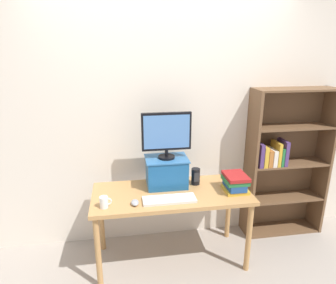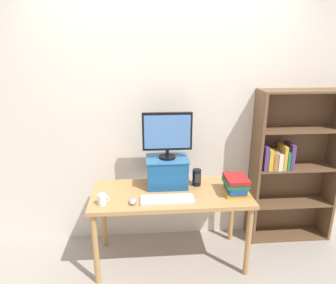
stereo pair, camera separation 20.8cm
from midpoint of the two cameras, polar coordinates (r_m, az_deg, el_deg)
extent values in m
plane|color=#9E9389|center=(3.16, -1.42, -21.29)|extent=(12.00, 12.00, 0.00)
cube|color=beige|center=(3.01, -2.83, 4.42)|extent=(7.00, 0.08, 2.60)
cube|color=#B7844C|center=(2.78, -1.53, -9.87)|extent=(1.43, 0.62, 0.04)
cylinder|color=#B7844C|center=(2.75, -15.42, -19.77)|extent=(0.05, 0.05, 0.69)
cylinder|color=#B7844C|center=(2.90, 13.06, -17.38)|extent=(0.05, 0.05, 0.69)
cylinder|color=#B7844C|center=(3.18, -14.48, -14.09)|extent=(0.05, 0.05, 0.69)
cylinder|color=#B7844C|center=(3.31, 9.66, -12.39)|extent=(0.05, 0.05, 0.69)
cube|color=brown|center=(3.22, 13.63, -4.55)|extent=(0.03, 0.28, 1.60)
cube|color=brown|center=(3.61, 25.98, -3.41)|extent=(0.03, 0.28, 1.60)
cube|color=brown|center=(3.50, 19.13, -3.19)|extent=(0.86, 0.01, 1.60)
cube|color=brown|center=(3.74, 18.86, -15.31)|extent=(0.81, 0.27, 0.02)
cube|color=brown|center=(3.55, 19.50, -9.85)|extent=(0.81, 0.27, 0.02)
cube|color=brown|center=(3.39, 20.19, -3.81)|extent=(0.81, 0.27, 0.02)
cube|color=brown|center=(3.27, 20.92, 2.73)|extent=(0.81, 0.27, 0.02)
cube|color=brown|center=(3.20, 21.66, 9.31)|extent=(0.81, 0.27, 0.02)
cube|color=#4C336B|center=(3.17, 15.08, -2.26)|extent=(0.04, 0.20, 0.24)
cube|color=gold|center=(3.19, 15.83, -2.46)|extent=(0.04, 0.20, 0.21)
cube|color=#AD662D|center=(3.22, 16.60, -2.72)|extent=(0.04, 0.20, 0.18)
cube|color=silver|center=(3.24, 17.40, -2.69)|extent=(0.04, 0.20, 0.17)
cube|color=gold|center=(3.25, 18.15, -2.05)|extent=(0.03, 0.20, 0.24)
cube|color=#236B38|center=(3.27, 18.67, -2.44)|extent=(0.03, 0.20, 0.19)
cube|color=#4C336B|center=(3.28, 19.33, -1.84)|extent=(0.04, 0.20, 0.26)
cube|color=#195189|center=(2.84, -2.39, -5.71)|extent=(0.37, 0.28, 0.28)
cube|color=#2D669E|center=(2.79, -2.43, -3.20)|extent=(0.39, 0.29, 0.01)
cylinder|color=black|center=(2.78, -2.43, -2.89)|extent=(0.16, 0.16, 0.02)
cylinder|color=black|center=(2.77, -2.44, -2.10)|extent=(0.03, 0.03, 0.06)
cube|color=black|center=(2.71, -2.50, 2.00)|extent=(0.45, 0.04, 0.35)
cube|color=#4C7AB7|center=(2.69, -2.45, 1.89)|extent=(0.42, 0.00, 0.31)
cube|color=silver|center=(2.62, -2.06, -10.93)|extent=(0.46, 0.16, 0.02)
cube|color=white|center=(2.61, -2.06, -10.69)|extent=(0.43, 0.14, 0.00)
ellipsoid|color=#99999E|center=(2.59, -8.66, -11.38)|extent=(0.06, 0.10, 0.04)
cube|color=gold|center=(2.82, 10.61, -8.92)|extent=(0.21, 0.21, 0.03)
cube|color=navy|center=(2.81, 10.49, -8.05)|extent=(0.15, 0.23, 0.06)
cube|color=#236B38|center=(2.78, 10.59, -7.17)|extent=(0.20, 0.22, 0.04)
cube|color=maroon|center=(2.77, 10.70, -6.46)|extent=(0.19, 0.25, 0.03)
cylinder|color=white|center=(2.58, -14.44, -11.09)|extent=(0.07, 0.07, 0.10)
torus|color=white|center=(2.57, -13.66, -10.97)|extent=(0.06, 0.01, 0.06)
cylinder|color=black|center=(2.89, 3.23, -6.59)|extent=(0.08, 0.08, 0.16)
cube|color=#2D2D30|center=(2.85, 3.41, -6.80)|extent=(0.05, 0.00, 0.09)
camera|label=1|loc=(0.10, -92.25, -0.71)|focal=32.00mm
camera|label=2|loc=(0.10, 87.75, 0.71)|focal=32.00mm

